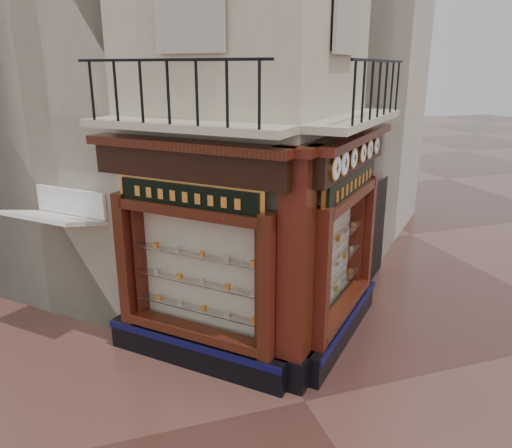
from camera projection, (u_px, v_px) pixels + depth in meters
name	position (u px, v px, depth m)	size (l,w,h in m)	color
ground	(305.00, 401.00, 7.89)	(80.00, 80.00, 0.00)	#452620
main_building	(206.00, 25.00, 11.67)	(8.00, 8.00, 12.00)	#B8A68F
neighbour_left	(96.00, 50.00, 13.31)	(8.00, 8.00, 11.00)	beige
neighbour_right	(270.00, 51.00, 14.80)	(8.00, 8.00, 11.00)	beige
shopfront_left	(193.00, 261.00, 8.30)	(2.86, 2.86, 3.98)	black
shopfront_right	(344.00, 243.00, 9.14)	(2.86, 2.86, 3.98)	black
corner_pilaster	(296.00, 276.00, 7.76)	(0.85, 0.85, 3.98)	black
balcony	(275.00, 122.00, 7.97)	(5.94, 2.97, 1.03)	#B8A68F
clock_a	(335.00, 168.00, 7.43)	(0.32, 0.32, 0.40)	gold
clock_b	(344.00, 163.00, 7.79)	(0.33, 0.33, 0.41)	gold
clock_c	(353.00, 158.00, 8.23)	(0.29, 0.29, 0.35)	gold
clock_d	(362.00, 153.00, 8.71)	(0.28, 0.28, 0.35)	gold
clock_e	(369.00, 149.00, 9.11)	(0.30, 0.30, 0.37)	gold
clock_f	(376.00, 146.00, 9.54)	(0.27, 0.27, 0.33)	gold
awning	(68.00, 334.00, 9.90)	(1.70, 1.02, 0.08)	white
signboard_left	(187.00, 196.00, 7.89)	(1.98, 1.98, 0.53)	gold
signboard_right	(352.00, 183.00, 8.77)	(2.13, 2.13, 0.57)	gold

